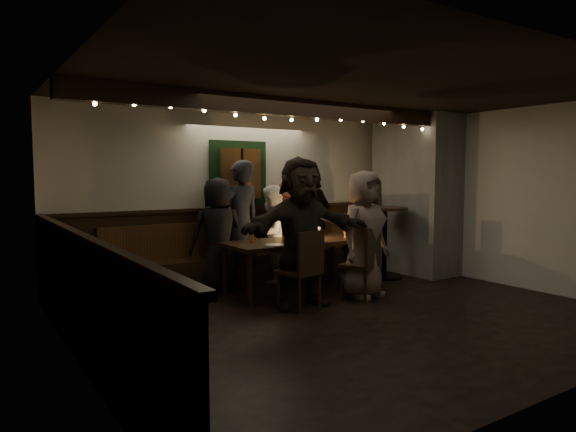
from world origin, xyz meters
TOP-DOWN VIEW (x-y plane):
  - room at (1.07, 1.42)m, footprint 6.02×5.01m
  - dining_table at (0.15, 1.40)m, footprint 2.02×0.87m
  - chair_near_left at (-0.31, 0.53)m, footprint 0.52×0.52m
  - chair_near_right at (0.67, 0.52)m, footprint 0.57×0.57m
  - chair_end at (1.31, 1.43)m, footprint 0.56×0.56m
  - high_top at (1.87, 1.42)m, footprint 0.71×0.71m
  - person_a at (-0.73, 2.07)m, footprint 0.86×0.64m
  - person_b at (-0.35, 2.11)m, footprint 0.73×0.53m
  - person_c at (0.17, 2.10)m, footprint 0.88×0.80m
  - person_d at (0.51, 2.11)m, footprint 1.11×0.82m
  - person_e at (1.01, 2.17)m, footprint 1.11×0.79m
  - person_f at (-0.27, 0.67)m, footprint 1.77×0.70m
  - person_g at (0.71, 0.61)m, footprint 0.92×0.69m

SIDE VIEW (x-z plane):
  - chair_near_right at x=0.67m, z-range 0.06..1.01m
  - chair_near_left at x=-0.31m, z-range 0.06..1.03m
  - chair_end at x=1.31m, z-range 0.07..1.10m
  - dining_table at x=0.15m, z-range 0.22..1.10m
  - high_top at x=1.87m, z-range 0.15..1.28m
  - person_c at x=0.17m, z-range 0.00..1.48m
  - person_d at x=0.51m, z-range 0.00..1.54m
  - person_a at x=-0.73m, z-range 0.00..1.60m
  - person_g at x=0.71m, z-range 0.00..1.69m
  - person_e at x=1.01m, z-range 0.00..1.76m
  - person_b at x=-0.35m, z-range 0.00..1.85m
  - person_f at x=-0.27m, z-range 0.00..1.87m
  - room at x=1.07m, z-range -0.24..2.38m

